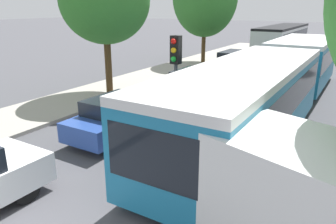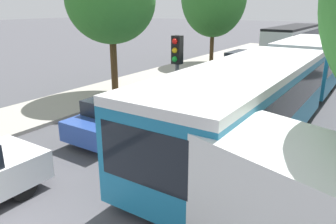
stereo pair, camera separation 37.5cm
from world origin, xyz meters
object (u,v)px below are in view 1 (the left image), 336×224
queued_car_blue (119,116)px  queued_car_black (236,63)px  queued_car_silver (194,83)px  articulated_bus (277,78)px  white_van (327,215)px  city_bus_rear (282,37)px  tree_left_mid (105,0)px  traffic_light (176,64)px

queued_car_blue → queued_car_black: queued_car_black is taller
queued_car_silver → queued_car_black: (-0.08, 6.31, 0.09)m
articulated_bus → white_van: 8.86m
city_bus_rear → queued_car_black: (0.04, -12.91, -0.67)m
queued_car_silver → queued_car_black: size_ratio=0.88×
queued_car_silver → tree_left_mid: tree_left_mid is taller
queued_car_black → white_van: bearing=-155.2°
traffic_light → queued_car_black: bearing=-169.8°
white_van → tree_left_mid: 13.38m
queued_car_blue → queued_car_black: (-0.11, 12.10, 0.09)m
queued_car_black → white_van: 16.91m
traffic_light → tree_left_mid: bearing=-117.9°
articulated_bus → queued_car_blue: articulated_bus is taller
white_van → articulated_bus: bearing=-53.4°
queued_car_black → queued_car_blue: bearing=-178.8°
city_bus_rear → queued_car_blue: bearing=-178.8°
queued_car_black → traffic_light: bearing=-170.2°
city_bus_rear → tree_left_mid: size_ratio=1.76×
articulated_bus → traffic_light: traffic_light is taller
articulated_bus → city_bus_rear: bearing=-167.9°
traffic_light → tree_left_mid: 6.67m
tree_left_mid → articulated_bus: bearing=7.6°
city_bus_rear → queued_car_black: city_bus_rear is taller
articulated_bus → queued_car_silver: size_ratio=4.50×
city_bus_rear → tree_left_mid: (-3.73, -20.98, 3.12)m
queued_car_black → tree_left_mid: size_ratio=0.67×
city_bus_rear → queued_car_silver: (0.12, -19.22, -0.76)m
white_van → tree_left_mid: bearing=-16.2°
traffic_light → queued_car_silver: bearing=-159.5°
queued_car_blue → queued_car_silver: bearing=1.0°
queued_car_silver → tree_left_mid: bearing=115.3°
articulated_bus → queued_car_silver: articulated_bus is taller
traffic_light → articulated_bus: bearing=151.4°
white_van → queued_car_silver: bearing=-34.8°
queued_car_blue → white_van: size_ratio=0.74×
queued_car_blue → white_van: white_van is taller
white_van → city_bus_rear: bearing=-57.8°
articulated_bus → traffic_light: 4.84m
city_bus_rear → queued_car_silver: bearing=-178.8°
queued_car_silver → white_van: bearing=-142.5°
city_bus_rear → traffic_light: 24.14m
articulated_bus → queued_car_black: bearing=-149.2°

